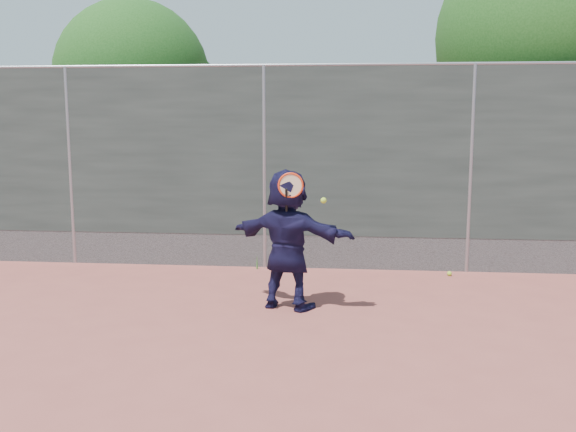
{
  "coord_description": "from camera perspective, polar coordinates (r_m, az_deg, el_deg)",
  "views": [
    {
      "loc": [
        1.28,
        -5.94,
        2.27
      ],
      "look_at": [
        0.56,
        1.44,
        1.11
      ],
      "focal_mm": 40.0,
      "sensor_mm": 36.0,
      "label": 1
    }
  ],
  "objects": [
    {
      "name": "tree_right",
      "position": [
        12.24,
        22.42,
        13.94
      ],
      "size": [
        3.78,
        3.6,
        5.39
      ],
      "color": "#382314",
      "rests_on": "ground"
    },
    {
      "name": "weed_clump",
      "position": [
        9.62,
        -0.42,
        -3.97
      ],
      "size": [
        0.68,
        0.07,
        0.3
      ],
      "color": "#387226",
      "rests_on": "ground"
    },
    {
      "name": "ground",
      "position": [
        6.49,
        -6.28,
        -11.66
      ],
      "size": [
        80.0,
        80.0,
        0.0
      ],
      "primitive_type": "plane",
      "color": "#9E4C42",
      "rests_on": "ground"
    },
    {
      "name": "tree_left",
      "position": [
        13.17,
        -12.92,
        11.56
      ],
      "size": [
        3.15,
        3.0,
        4.53
      ],
      "color": "#382314",
      "rests_on": "ground"
    },
    {
      "name": "fence",
      "position": [
        9.55,
        -2.12,
        4.73
      ],
      "size": [
        20.0,
        0.06,
        3.03
      ],
      "color": "#38423D",
      "rests_on": "ground"
    },
    {
      "name": "swing_action",
      "position": [
        7.25,
        0.51,
        2.47
      ],
      "size": [
        0.56,
        0.18,
        0.51
      ],
      "color": "red",
      "rests_on": "ground"
    },
    {
      "name": "ball_ground",
      "position": [
        9.53,
        14.15,
        -4.98
      ],
      "size": [
        0.07,
        0.07,
        0.07
      ],
      "primitive_type": "sphere",
      "color": "#ABD62F",
      "rests_on": "ground"
    },
    {
      "name": "player",
      "position": [
        7.56,
        0.0,
        -2.08
      ],
      "size": [
        1.62,
        0.97,
        1.67
      ],
      "primitive_type": "imported",
      "rotation": [
        0.0,
        0.0,
        2.81
      ],
      "color": "#161437",
      "rests_on": "ground"
    }
  ]
}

